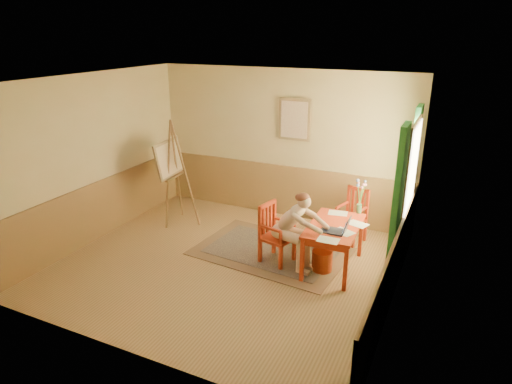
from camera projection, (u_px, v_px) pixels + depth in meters
The scene contains 14 objects.
room at pixel (224, 179), 6.50m from camera, with size 5.04×4.54×2.84m.
wainscot at pixel (249, 216), 7.49m from camera, with size 5.00×4.50×1.00m.
window at pixel (407, 183), 6.49m from camera, with size 0.12×2.01×2.20m.
wall_portrait at pixel (295, 120), 8.10m from camera, with size 0.60×0.05×0.76m.
rug at pixel (271, 251), 7.36m from camera, with size 2.53×1.80×0.02m.
table at pixel (334, 230), 6.65m from camera, with size 0.76×1.22×0.72m.
chair_left at pixel (275, 233), 6.91m from camera, with size 0.52×0.50×0.95m.
chair_back at pixel (352, 215), 7.60m from camera, with size 0.52×0.53×0.93m.
figure at pixel (294, 226), 6.66m from camera, with size 0.95×0.51×1.24m.
laptop at pixel (337, 229), 6.36m from camera, with size 0.41×0.25×0.25m.
papers at pixel (342, 227), 6.55m from camera, with size 0.71×1.23×0.00m.
vase at pixel (360, 198), 6.99m from camera, with size 0.19×0.27×0.54m.
wastebasket at pixel (322, 261), 6.73m from camera, with size 0.31×0.31×0.33m, color #AD3917.
easel at pixel (171, 163), 8.13m from camera, with size 0.69×0.87×1.95m.
Camera 1 is at (3.03, -5.40, 3.45)m, focal length 31.41 mm.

